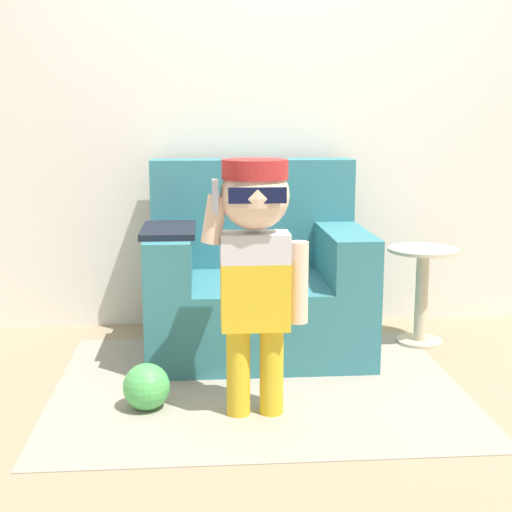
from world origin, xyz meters
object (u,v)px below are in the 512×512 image
at_px(side_table, 422,287).
at_px(toy_ball, 146,387).
at_px(armchair, 255,281).
at_px(person_child, 256,248).

height_order(side_table, toy_ball, side_table).
xyz_separation_m(armchair, person_child, (-0.07, -0.88, 0.34)).
relative_size(person_child, side_table, 2.00).
xyz_separation_m(armchair, toy_ball, (-0.52, -0.80, -0.25)).
xyz_separation_m(side_table, toy_ball, (-1.40, -0.78, -0.21)).
distance_m(armchair, toy_ball, 0.99).
height_order(armchair, person_child, person_child).
bearing_deg(toy_ball, person_child, -10.69).
bearing_deg(side_table, armchair, 178.61).
distance_m(person_child, side_table, 1.34).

